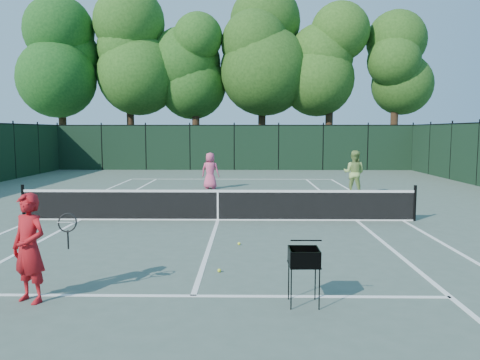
{
  "coord_description": "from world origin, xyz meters",
  "views": [
    {
      "loc": [
        0.86,
        -13.66,
        2.64
      ],
      "look_at": [
        0.64,
        1.0,
        1.1
      ],
      "focal_mm": 35.0,
      "sensor_mm": 36.0,
      "label": 1
    }
  ],
  "objects_px": {
    "coach": "(29,248)",
    "player_pink": "(210,171)",
    "loose_ball_near_cart": "(219,270)",
    "loose_ball_midcourt": "(239,244)",
    "player_green": "(354,173)",
    "ball_hopper": "(304,258)"
  },
  "relations": [
    {
      "from": "coach",
      "to": "player_pink",
      "type": "bearing_deg",
      "value": 107.61
    },
    {
      "from": "coach",
      "to": "player_green",
      "type": "xyz_separation_m",
      "value": [
        7.78,
        12.32,
        0.07
      ]
    },
    {
      "from": "coach",
      "to": "player_pink",
      "type": "xyz_separation_m",
      "value": [
        1.67,
        14.29,
        -0.02
      ]
    },
    {
      "from": "player_pink",
      "to": "loose_ball_near_cart",
      "type": "height_order",
      "value": "player_pink"
    },
    {
      "from": "coach",
      "to": "loose_ball_near_cart",
      "type": "height_order",
      "value": "coach"
    },
    {
      "from": "loose_ball_near_cart",
      "to": "loose_ball_midcourt",
      "type": "relative_size",
      "value": 1.0
    },
    {
      "from": "player_green",
      "to": "loose_ball_near_cart",
      "type": "xyz_separation_m",
      "value": [
        -4.95,
        -10.77,
        -0.89
      ]
    },
    {
      "from": "coach",
      "to": "loose_ball_near_cart",
      "type": "xyz_separation_m",
      "value": [
        2.83,
        1.55,
        -0.82
      ]
    },
    {
      "from": "player_pink",
      "to": "player_green",
      "type": "xyz_separation_m",
      "value": [
        6.11,
        -1.97,
        0.09
      ]
    },
    {
      "from": "player_pink",
      "to": "player_green",
      "type": "distance_m",
      "value": 6.42
    },
    {
      "from": "player_pink",
      "to": "ball_hopper",
      "type": "distance_m",
      "value": 14.58
    },
    {
      "from": "player_pink",
      "to": "ball_hopper",
      "type": "relative_size",
      "value": 1.91
    },
    {
      "from": "player_green",
      "to": "loose_ball_near_cart",
      "type": "bearing_deg",
      "value": 91.39
    },
    {
      "from": "player_pink",
      "to": "ball_hopper",
      "type": "xyz_separation_m",
      "value": [
        2.54,
        -14.35,
        -0.1
      ]
    },
    {
      "from": "coach",
      "to": "loose_ball_midcourt",
      "type": "distance_m",
      "value": 4.9
    },
    {
      "from": "ball_hopper",
      "to": "loose_ball_midcourt",
      "type": "xyz_separation_m",
      "value": [
        -1.05,
        3.72,
        -0.7
      ]
    },
    {
      "from": "player_green",
      "to": "ball_hopper",
      "type": "distance_m",
      "value": 12.89
    },
    {
      "from": "player_pink",
      "to": "loose_ball_midcourt",
      "type": "height_order",
      "value": "player_pink"
    },
    {
      "from": "ball_hopper",
      "to": "loose_ball_midcourt",
      "type": "distance_m",
      "value": 3.93
    },
    {
      "from": "loose_ball_near_cart",
      "to": "loose_ball_midcourt",
      "type": "xyz_separation_m",
      "value": [
        0.34,
        2.11,
        0.0
      ]
    },
    {
      "from": "player_pink",
      "to": "loose_ball_midcourt",
      "type": "bearing_deg",
      "value": 107.99
    },
    {
      "from": "player_pink",
      "to": "player_green",
      "type": "bearing_deg",
      "value": 172.11
    }
  ]
}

